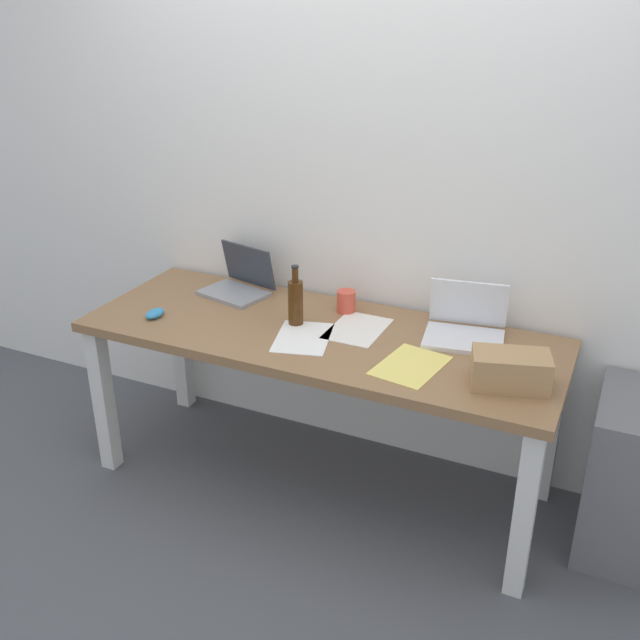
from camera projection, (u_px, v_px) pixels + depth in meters
The scene contains 12 objects.
ground_plane at pixel (320, 479), 3.25m from camera, with size 8.00×8.00×0.00m, color #515459.
back_wall at pixel (362, 172), 3.05m from camera, with size 5.20×0.08×2.60m, color white.
desk at pixel (320, 351), 2.98m from camera, with size 1.95×0.72×0.74m.
laptop_left at pixel (239, 283), 3.29m from camera, with size 0.33×0.29×0.21m.
laptop_right at pixel (465, 327), 2.87m from camera, with size 0.34×0.30×0.21m.
beer_bottle at pixel (296, 301), 2.96m from camera, with size 0.06×0.06×0.26m.
computer_mouse at pixel (155, 313), 3.06m from camera, with size 0.06×0.10×0.03m, color #338CC6.
cardboard_box at pixel (510, 370), 2.51m from camera, with size 0.27×0.15×0.12m, color tan.
coffee_mug at pixel (346, 301), 3.10m from camera, with size 0.08×0.08×0.10m, color #D84C38.
paper_sheet_near_back at pixel (357, 329), 2.96m from camera, with size 0.21×0.30×0.00m, color white.
paper_sheet_center at pixel (303, 337), 2.88m from camera, with size 0.21×0.30×0.00m, color white.
paper_sheet_front_right at pixel (411, 365), 2.67m from camera, with size 0.21×0.30×0.00m, color #F4E06B.
Camera 1 is at (1.11, -2.41, 2.01)m, focal length 40.65 mm.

